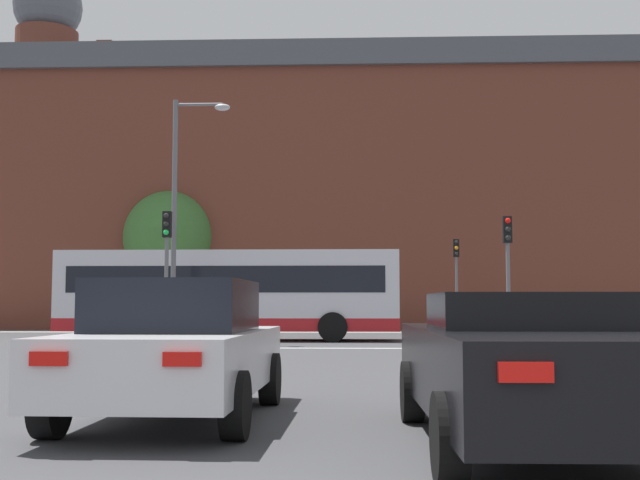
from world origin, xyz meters
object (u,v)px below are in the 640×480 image
object	(u,v)px
car_roadster_right	(530,365)
pedestrian_waiting	(484,309)
bus_crossing_lead	(230,293)
traffic_light_near_left	(167,255)
car_saloon_left	(176,349)
traffic_light_near_right	(508,258)
traffic_light_far_right	(456,270)
street_lamp_junction	(183,196)

from	to	relation	value
car_roadster_right	pedestrian_waiting	distance (m)	29.08
bus_crossing_lead	traffic_light_near_left	world-z (taller)	traffic_light_near_left
car_saloon_left	traffic_light_near_right	xyz separation A→B (m)	(6.62, 15.34, 1.87)
car_saloon_left	traffic_light_far_right	bearing A→B (deg)	77.44
car_saloon_left	car_roadster_right	size ratio (longest dim) A/B	0.89
traffic_light_near_left	traffic_light_far_right	xyz separation A→B (m)	(10.36, 11.76, 0.05)
car_saloon_left	traffic_light_near_left	size ratio (longest dim) A/B	1.06
traffic_light_far_right	car_roadster_right	bearing A→B (deg)	-96.28
car_roadster_right	traffic_light_far_right	distance (m)	29.04
traffic_light_near_left	bus_crossing_lead	bearing A→B (deg)	70.32
car_saloon_left	traffic_light_near_right	bearing A→B (deg)	67.84
car_roadster_right	street_lamp_junction	distance (m)	19.66
pedestrian_waiting	street_lamp_junction	bearing A→B (deg)	159.09
bus_crossing_lead	car_roadster_right	bearing A→B (deg)	-164.43
car_roadster_right	traffic_light_near_left	size ratio (longest dim) A/B	1.19
car_saloon_left	street_lamp_junction	distance (m)	17.23
car_roadster_right	traffic_light_near_right	bearing A→B (deg)	78.89
bus_crossing_lead	street_lamp_junction	distance (m)	4.34
car_saloon_left	car_roadster_right	xyz separation A→B (m)	(3.49, -1.54, -0.06)
car_saloon_left	street_lamp_junction	size ratio (longest dim) A/B	0.56
car_saloon_left	street_lamp_junction	xyz separation A→B (m)	(-3.43, 16.42, 3.94)
car_roadster_right	pedestrian_waiting	world-z (taller)	pedestrian_waiting
car_saloon_left	pedestrian_waiting	size ratio (longest dim) A/B	2.40
bus_crossing_lead	traffic_light_near_right	distance (m)	9.84
traffic_light_near_left	street_lamp_junction	size ratio (longest dim) A/B	0.52
bus_crossing_lead	traffic_light_far_right	distance (m)	12.02
car_roadster_right	traffic_light_near_left	distance (m)	18.59
traffic_light_far_right	pedestrian_waiting	bearing A→B (deg)	-1.89
car_saloon_left	car_roadster_right	distance (m)	3.81
car_roadster_right	bus_crossing_lead	distance (m)	21.69
traffic_light_far_right	bus_crossing_lead	bearing A→B (deg)	-138.65
car_saloon_left	pedestrian_waiting	bearing A→B (deg)	75.05
traffic_light_near_left	traffic_light_far_right	bearing A→B (deg)	48.62
traffic_light_far_right	street_lamp_junction	size ratio (longest dim) A/B	0.53
car_saloon_left	traffic_light_far_right	size ratio (longest dim) A/B	1.04
car_saloon_left	car_roadster_right	bearing A→B (deg)	-22.73
pedestrian_waiting	car_saloon_left	bearing A→B (deg)	-170.70
car_roadster_right	bus_crossing_lead	world-z (taller)	bus_crossing_lead
traffic_light_far_right	pedestrian_waiting	world-z (taller)	traffic_light_far_right
car_roadster_right	street_lamp_junction	bearing A→B (deg)	110.44
car_saloon_left	bus_crossing_lead	size ratio (longest dim) A/B	0.37
traffic_light_near_left	traffic_light_far_right	world-z (taller)	traffic_light_far_right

